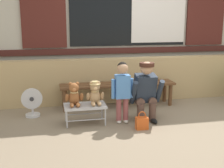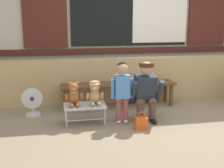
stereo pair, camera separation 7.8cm
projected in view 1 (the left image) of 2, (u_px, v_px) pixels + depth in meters
ground_plane at (159, 125)px, 4.50m from camera, size 60.00×60.00×0.00m
brick_low_wall at (134, 79)px, 5.76m from camera, size 7.67×0.25×0.85m
shop_facade at (128, 16)px, 5.99m from camera, size 7.83×0.26×3.23m
wooden_bench_long at (118, 87)px, 5.35m from camera, size 2.10×0.40×0.44m
small_display_bench at (85, 107)px, 4.50m from camera, size 0.64×0.36×0.30m
teddy_bear_plain at (74, 95)px, 4.42m from camera, size 0.28×0.26×0.36m
teddy_bear_with_hat at (95, 93)px, 4.49m from camera, size 0.28×0.27×0.36m
child_standing at (122, 86)px, 4.46m from camera, size 0.35×0.18×0.96m
adult_crouching at (146, 91)px, 4.61m from camera, size 0.50×0.49×0.95m
handbag_on_ground at (142, 123)px, 4.30m from camera, size 0.18×0.11×0.27m
floor_fan at (32, 103)px, 4.82m from camera, size 0.34×0.24×0.48m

